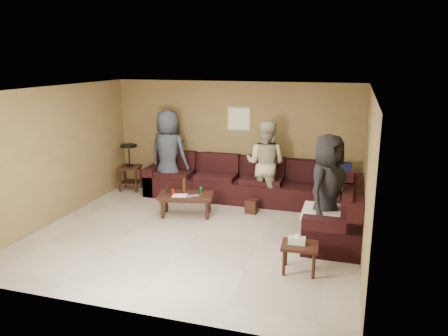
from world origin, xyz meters
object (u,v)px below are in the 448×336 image
(end_table_left, at_px, (130,166))
(person_right, at_px, (327,190))
(person_middle, at_px, (265,163))
(coffee_table, at_px, (186,197))
(side_table_right, at_px, (299,248))
(waste_bin, at_px, (252,206))
(sectional_sofa, at_px, (261,195))
(person_left, at_px, (169,154))

(end_table_left, xyz_separation_m, person_right, (4.53, -1.74, 0.36))
(person_middle, height_order, person_right, person_right)
(coffee_table, relative_size, side_table_right, 2.00)
(coffee_table, relative_size, end_table_left, 1.07)
(person_middle, bearing_deg, coffee_table, 48.23)
(end_table_left, bearing_deg, waste_bin, -12.86)
(sectional_sofa, bearing_deg, person_middle, 88.26)
(end_table_left, bearing_deg, side_table_right, -34.29)
(person_left, distance_m, person_right, 3.86)
(sectional_sofa, relative_size, person_middle, 2.62)
(end_table_left, distance_m, waste_bin, 3.16)
(person_right, bearing_deg, coffee_table, 103.35)
(side_table_right, relative_size, waste_bin, 2.12)
(side_table_right, height_order, person_right, person_right)
(sectional_sofa, xyz_separation_m, waste_bin, (-0.13, -0.19, -0.19))
(sectional_sofa, height_order, person_middle, person_middle)
(waste_bin, xyz_separation_m, person_middle, (0.15, 0.55, 0.75))
(coffee_table, relative_size, person_right, 0.62)
(coffee_table, height_order, waste_bin, coffee_table)
(sectional_sofa, bearing_deg, end_table_left, 170.91)
(sectional_sofa, distance_m, coffee_table, 1.50)
(coffee_table, height_order, end_table_left, end_table_left)
(sectional_sofa, xyz_separation_m, side_table_right, (1.07, -2.39, 0.05))
(side_table_right, distance_m, person_middle, 3.00)
(sectional_sofa, relative_size, waste_bin, 17.32)
(waste_bin, distance_m, person_middle, 0.95)
(person_middle, bearing_deg, waste_bin, 84.78)
(sectional_sofa, relative_size, person_right, 2.54)
(end_table_left, height_order, person_left, person_left)
(person_left, bearing_deg, person_middle, -168.74)
(coffee_table, distance_m, person_right, 2.78)
(sectional_sofa, bearing_deg, waste_bin, -125.71)
(waste_bin, distance_m, person_left, 2.25)
(person_left, bearing_deg, side_table_right, 151.01)
(coffee_table, height_order, person_right, person_right)
(person_left, bearing_deg, sectional_sofa, -178.42)
(end_table_left, height_order, person_middle, person_middle)
(person_middle, bearing_deg, person_left, 8.92)
(sectional_sofa, height_order, side_table_right, sectional_sofa)
(coffee_table, distance_m, waste_bin, 1.32)
(sectional_sofa, xyz_separation_m, person_middle, (0.01, 0.37, 0.56))
(person_left, bearing_deg, waste_bin, 175.89)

